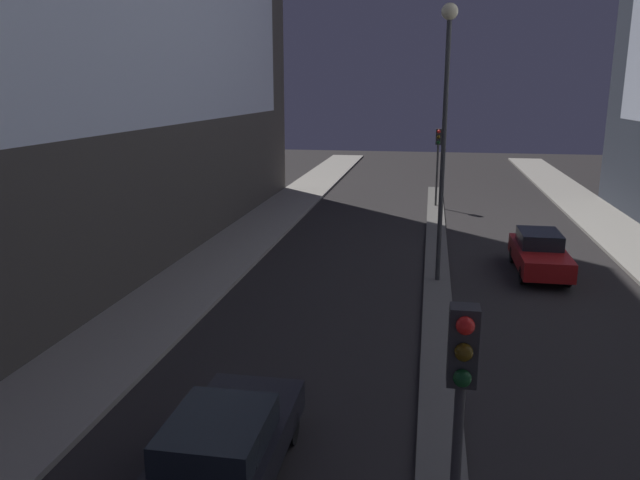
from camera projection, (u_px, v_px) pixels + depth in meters
median_strip at (437, 268)px, 23.94m from camera, size 0.93×39.65×0.12m
traffic_light_near at (460, 407)px, 6.91m from camera, size 0.32×0.42×4.40m
traffic_light_mid at (438, 149)px, 35.43m from camera, size 0.32×0.42×4.40m
street_lamp at (446, 97)px, 20.73m from camera, size 0.54×0.54×9.33m
car_left_lane at (224, 448)px, 10.76m from camera, size 1.90×4.67×1.45m
car_right_lane at (539, 253)px, 23.27m from camera, size 1.73×4.59×1.54m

